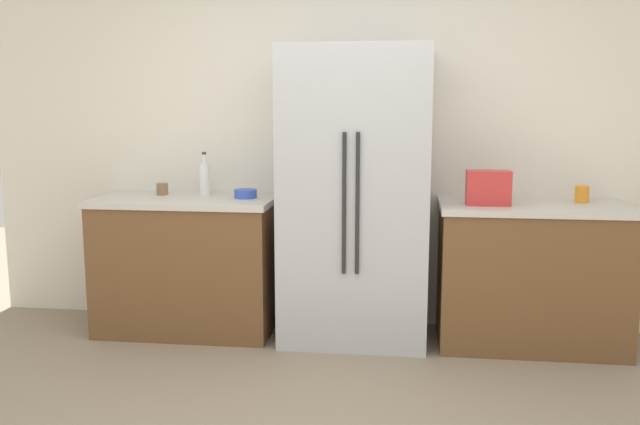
{
  "coord_description": "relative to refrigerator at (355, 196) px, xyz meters",
  "views": [
    {
      "loc": [
        0.46,
        -2.68,
        1.54
      ],
      "look_at": [
        0.06,
        0.49,
        1.02
      ],
      "focal_mm": 37.89,
      "sensor_mm": 36.0,
      "label": 1
    }
  ],
  "objects": [
    {
      "name": "kitchen_back_panel",
      "position": [
        -0.14,
        0.38,
        0.6
      ],
      "size": [
        5.02,
        0.1,
        3.09
      ],
      "primitive_type": "cube",
      "color": "silver",
      "rests_on": "ground_plane"
    },
    {
      "name": "cup_a",
      "position": [
        -1.33,
        0.13,
        0.01
      ],
      "size": [
        0.08,
        0.08,
        0.08
      ],
      "primitive_type": "cylinder",
      "color": "brown",
      "rests_on": "counter_left"
    },
    {
      "name": "bottle_a",
      "position": [
        -1.04,
        0.14,
        0.08
      ],
      "size": [
        0.07,
        0.07,
        0.3
      ],
      "color": "white",
      "rests_on": "counter_left"
    },
    {
      "name": "counter_right",
      "position": [
        1.13,
        0.02,
        -0.49
      ],
      "size": [
        1.18,
        0.64,
        0.91
      ],
      "color": "brown",
      "rests_on": "ground_plane"
    },
    {
      "name": "counter_left",
      "position": [
        -1.14,
        0.02,
        -0.49
      ],
      "size": [
        1.2,
        0.64,
        0.91
      ],
      "color": "brown",
      "rests_on": "ground_plane"
    },
    {
      "name": "toaster",
      "position": [
        0.83,
        -0.06,
        0.08
      ],
      "size": [
        0.27,
        0.14,
        0.21
      ],
      "primitive_type": "cube",
      "color": "red",
      "rests_on": "counter_right"
    },
    {
      "name": "cup_b",
      "position": [
        1.43,
        0.13,
        0.02
      ],
      "size": [
        0.09,
        0.09,
        0.11
      ],
      "primitive_type": "cylinder",
      "color": "orange",
      "rests_on": "counter_right"
    },
    {
      "name": "bowl_a",
      "position": [
        -0.73,
        0.06,
        -0.0
      ],
      "size": [
        0.15,
        0.15,
        0.06
      ],
      "primitive_type": "cylinder",
      "color": "blue",
      "rests_on": "counter_left"
    },
    {
      "name": "refrigerator",
      "position": [
        0.0,
        0.0,
        0.0
      ],
      "size": [
        0.93,
        0.66,
        1.89
      ],
      "color": "#B7BABF",
      "rests_on": "ground_plane"
    }
  ]
}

